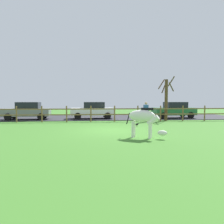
# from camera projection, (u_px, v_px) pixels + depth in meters

# --- Properties ---
(ground_plane) EXTENTS (60.00, 60.00, 0.00)m
(ground_plane) POSITION_uv_depth(u_px,v_px,m) (110.00, 130.00, 12.04)
(ground_plane) COLOR #3D7528
(parking_asphalt) EXTENTS (28.00, 7.40, 0.05)m
(parking_asphalt) POSITION_uv_depth(u_px,v_px,m) (103.00, 117.00, 21.29)
(parking_asphalt) COLOR #2D2D33
(parking_asphalt) RESTS_ON ground_plane
(paddock_fence) EXTENTS (21.72, 0.11, 1.32)m
(paddock_fence) POSITION_uv_depth(u_px,v_px,m) (103.00, 113.00, 16.95)
(paddock_fence) COLOR brown
(paddock_fence) RESTS_ON ground_plane
(bare_tree) EXTENTS (1.42, 1.42, 3.82)m
(bare_tree) POSITION_uv_depth(u_px,v_px,m) (166.00, 98.00, 17.79)
(bare_tree) COLOR #513A23
(bare_tree) RESTS_ON ground_plane
(zebra) EXTENTS (1.77, 1.13, 1.41)m
(zebra) POSITION_uv_depth(u_px,v_px,m) (144.00, 118.00, 9.52)
(zebra) COLOR white
(zebra) RESTS_ON ground_plane
(crow_on_grass) EXTENTS (0.22, 0.10, 0.20)m
(crow_on_grass) POSITION_uv_depth(u_px,v_px,m) (137.00, 124.00, 13.93)
(crow_on_grass) COLOR black
(crow_on_grass) RESTS_ON ground_plane
(parked_car_white) EXTENTS (4.08, 2.03, 1.56)m
(parked_car_white) POSITION_uv_depth(u_px,v_px,m) (93.00, 110.00, 19.39)
(parked_car_white) COLOR white
(parked_car_white) RESTS_ON parking_asphalt
(parked_car_green) EXTENTS (4.07, 2.02, 1.56)m
(parked_car_green) POSITION_uv_depth(u_px,v_px,m) (174.00, 110.00, 20.09)
(parked_car_green) COLOR #236B38
(parked_car_green) RESTS_ON parking_asphalt
(parked_car_grey) EXTENTS (4.09, 2.07, 1.56)m
(parked_car_grey) POSITION_uv_depth(u_px,v_px,m) (27.00, 111.00, 18.44)
(parked_car_grey) COLOR slate
(parked_car_grey) RESTS_ON parking_asphalt
(visitor_near_fence) EXTENTS (0.41, 0.31, 1.64)m
(visitor_near_fence) POSITION_uv_depth(u_px,v_px,m) (146.00, 111.00, 16.71)
(visitor_near_fence) COLOR #232847
(visitor_near_fence) RESTS_ON ground_plane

